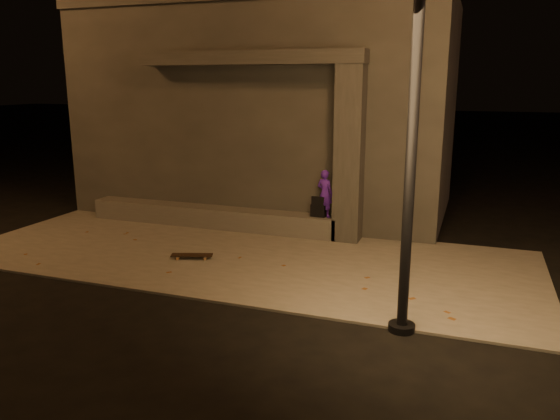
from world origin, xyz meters
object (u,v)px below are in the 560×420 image
at_px(skateboarder, 325,194).
at_px(column, 349,155).
at_px(street_lamp_0, 419,9).
at_px(skateboard, 192,255).
at_px(backpack, 319,209).

bearing_deg(skateboarder, column, -161.91).
bearing_deg(street_lamp_0, skateboard, 158.07).
bearing_deg(skateboarder, backpack, 18.09).
bearing_deg(skateboard, backpack, 32.40).
bearing_deg(backpack, column, 4.99).
bearing_deg(skateboard, column, 24.01).
xyz_separation_m(column, skateboard, (-2.45, -2.27, -1.73)).
bearing_deg(backpack, skateboard, -123.75).
height_order(skateboarder, backpack, skateboarder).
xyz_separation_m(column, backpack, (-0.63, 0.00, -1.20)).
bearing_deg(street_lamp_0, backpack, 120.27).
distance_m(column, street_lamp_0, 4.85).
relative_size(column, street_lamp_0, 0.49).
xyz_separation_m(skateboarder, street_lamp_0, (2.17, -3.93, 3.14)).
relative_size(backpack, skateboard, 0.56).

